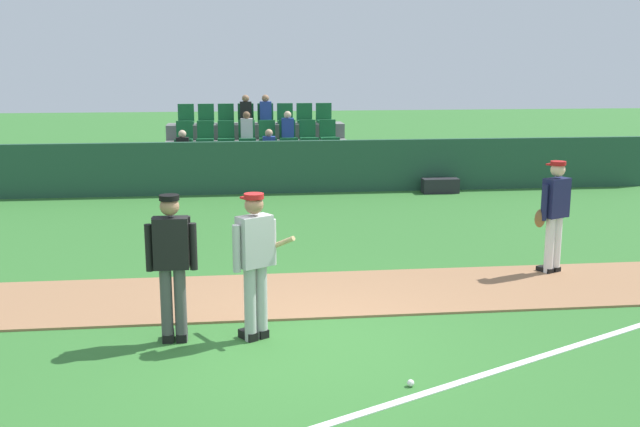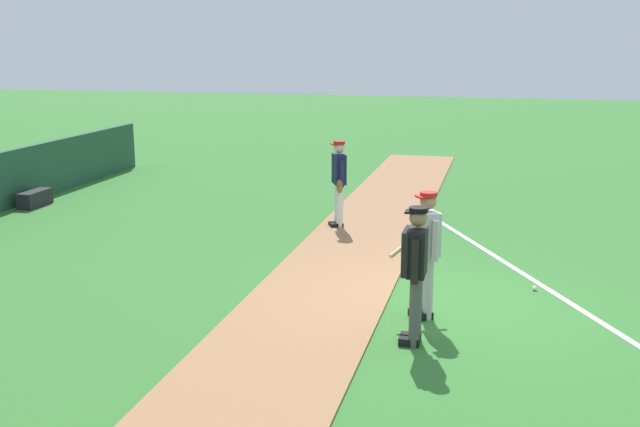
# 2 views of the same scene
# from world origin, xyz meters

# --- Properties ---
(ground_plane) EXTENTS (80.00, 80.00, 0.00)m
(ground_plane) POSITION_xyz_m (0.00, 0.00, 0.00)
(ground_plane) COLOR #33702D
(infield_dirt_path) EXTENTS (28.00, 2.05, 0.03)m
(infield_dirt_path) POSITION_xyz_m (0.00, 1.90, 0.01)
(infield_dirt_path) COLOR #9E704C
(infield_dirt_path) RESTS_ON ground
(foul_line_chalk) EXTENTS (10.78, 5.46, 0.01)m
(foul_line_chalk) POSITION_xyz_m (3.00, -0.50, 0.01)
(foul_line_chalk) COLOR white
(foul_line_chalk) RESTS_ON ground
(batter_grey_jersey) EXTENTS (0.74, 0.70, 1.76)m
(batter_grey_jersey) POSITION_xyz_m (-0.43, 0.30, 0.97)
(batter_grey_jersey) COLOR #B2B2B2
(batter_grey_jersey) RESTS_ON ground
(umpire_home_plate) EXTENTS (0.59, 0.31, 1.76)m
(umpire_home_plate) POSITION_xyz_m (-1.39, 0.34, 1.00)
(umpire_home_plate) COLOR #4C4C4C
(umpire_home_plate) RESTS_ON ground
(runner_navy_jersey) EXTENTS (0.65, 0.42, 1.76)m
(runner_navy_jersey) POSITION_xyz_m (4.20, 2.53, 0.96)
(runner_navy_jersey) COLOR white
(runner_navy_jersey) RESTS_ON ground
(baseball) EXTENTS (0.07, 0.07, 0.07)m
(baseball) POSITION_xyz_m (1.08, -1.22, 0.04)
(baseball) COLOR white
(baseball) RESTS_ON ground
(equipment_bag) EXTENTS (0.90, 0.36, 0.36)m
(equipment_bag) POSITION_xyz_m (4.45, 9.71, 0.18)
(equipment_bag) COLOR #232328
(equipment_bag) RESTS_ON ground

